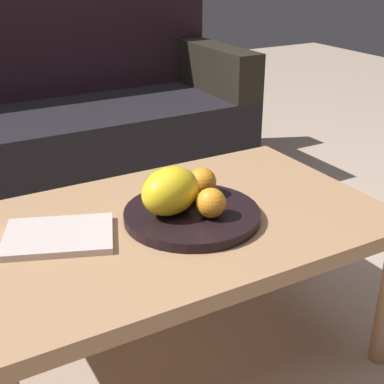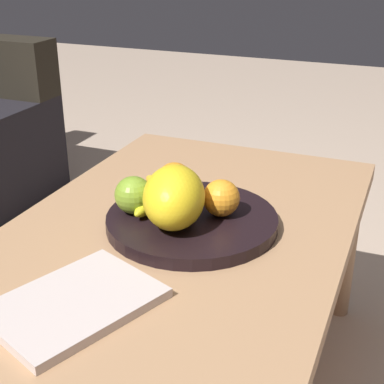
% 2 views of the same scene
% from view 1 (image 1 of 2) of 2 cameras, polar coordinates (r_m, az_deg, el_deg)
% --- Properties ---
extents(ground_plane, '(8.00, 8.00, 0.00)m').
position_cam_1_polar(ground_plane, '(1.62, -1.63, -16.77)').
color(ground_plane, tan).
extents(coffee_table, '(1.06, 0.66, 0.44)m').
position_cam_1_polar(coffee_table, '(1.39, -1.82, -4.56)').
color(coffee_table, '#AD7F58').
rests_on(coffee_table, ground_plane).
extents(couch, '(1.70, 0.70, 0.90)m').
position_cam_1_polar(couch, '(2.59, -13.67, 6.69)').
color(couch, black).
rests_on(couch, ground_plane).
extents(fruit_bowl, '(0.34, 0.34, 0.03)m').
position_cam_1_polar(fruit_bowl, '(1.36, -0.00, -2.40)').
color(fruit_bowl, black).
rests_on(fruit_bowl, coffee_table).
extents(melon_large_front, '(0.19, 0.16, 0.12)m').
position_cam_1_polar(melon_large_front, '(1.32, -2.28, 0.11)').
color(melon_large_front, yellow).
rests_on(melon_large_front, fruit_bowl).
extents(orange_front, '(0.07, 0.07, 0.07)m').
position_cam_1_polar(orange_front, '(1.42, 1.07, 1.09)').
color(orange_front, orange).
rests_on(orange_front, fruit_bowl).
extents(orange_left, '(0.07, 0.07, 0.07)m').
position_cam_1_polar(orange_left, '(1.31, 2.00, -1.15)').
color(orange_left, orange).
rests_on(orange_left, fruit_bowl).
extents(apple_front, '(0.08, 0.08, 0.08)m').
position_cam_1_polar(apple_front, '(1.41, -3.36, 0.91)').
color(apple_front, olive).
rests_on(apple_front, fruit_bowl).
extents(banana_bunch, '(0.17, 0.17, 0.06)m').
position_cam_1_polar(banana_bunch, '(1.40, -1.05, 0.48)').
color(banana_bunch, gold).
rests_on(banana_bunch, fruit_bowl).
extents(magazine, '(0.30, 0.26, 0.02)m').
position_cam_1_polar(magazine, '(1.31, -13.79, -4.50)').
color(magazine, beige).
rests_on(magazine, coffee_table).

